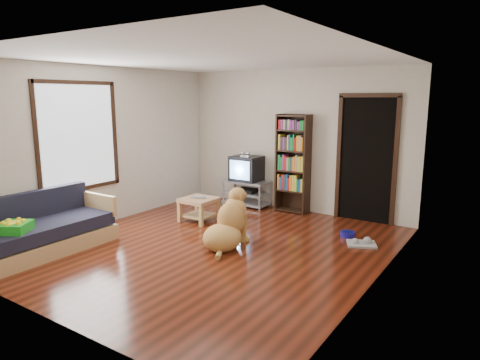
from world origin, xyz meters
The scene contains 18 objects.
ground centered at (0.00, 0.00, 0.00)m, with size 5.00×5.00×0.00m, color #5C1F0F.
ceiling centered at (0.00, 0.00, 2.60)m, with size 5.00×5.00×0.00m, color white.
wall_back centered at (0.00, 2.50, 1.30)m, with size 4.50×4.50×0.00m, color beige.
wall_front centered at (0.00, -2.50, 1.30)m, with size 4.50×4.50×0.00m, color beige.
wall_left centered at (-2.25, 0.00, 1.30)m, with size 5.00×5.00×0.00m, color beige.
wall_right centered at (2.25, 0.00, 1.30)m, with size 5.00×5.00×0.00m, color beige.
green_cushion centered at (-1.75, -1.89, 0.48)m, with size 0.36×0.36×0.12m, color green.
laptop centered at (-1.01, 0.87, 0.41)m, with size 0.29×0.18×0.02m, color silver.
dog_bowl centered at (1.43, 1.48, 0.04)m, with size 0.22×0.22×0.08m, color navy.
grey_rag centered at (1.73, 1.23, 0.01)m, with size 0.40×0.32×0.03m, color #A5A5A5.
window centered at (-2.23, -0.50, 1.50)m, with size 0.03×1.46×1.70m.
doorway centered at (1.35, 2.48, 1.12)m, with size 1.03×0.05×2.19m.
tv_stand centered at (-0.90, 2.25, 0.27)m, with size 0.90×0.45×0.50m.
crt_tv centered at (-0.90, 2.27, 0.74)m, with size 0.55×0.52×0.58m.
bookshelf centered at (0.05, 2.34, 1.00)m, with size 0.60×0.30×1.80m.
sofa centered at (-1.87, -1.38, 0.26)m, with size 0.80×1.80×0.80m.
coffee_table centered at (-1.01, 0.90, 0.28)m, with size 0.55×0.55×0.40m.
dog centered at (0.15, 0.14, 0.31)m, with size 0.54×1.03×0.85m.
Camera 1 is at (3.51, -4.64, 2.11)m, focal length 32.00 mm.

